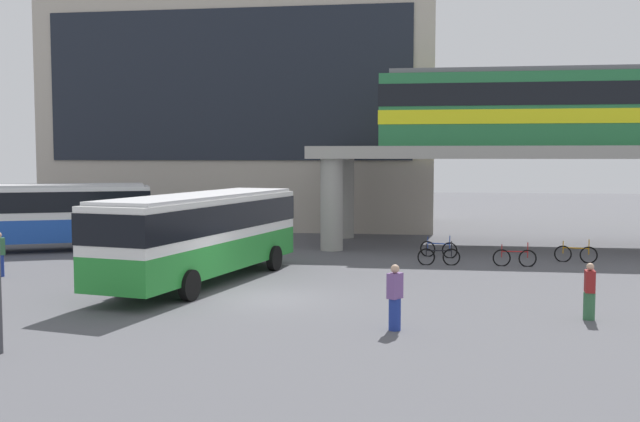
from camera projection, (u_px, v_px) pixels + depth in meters
ground_plane at (312, 256)px, 33.59m from camera, size 120.00×120.00×0.00m
station_building at (247, 104)px, 48.82m from camera, size 24.54×10.29×16.01m
elevated_platform at (621, 160)px, 36.22m from camera, size 30.49×7.15×5.05m
train at (635, 106)px, 35.94m from camera, size 24.90×2.96×3.84m
bus_main at (203, 228)px, 26.47m from camera, size 4.81×11.33×3.22m
bus_secondary at (31, 210)px, 35.19m from camera, size 11.11×6.85×3.22m
bicycle_orange at (576, 254)px, 31.70m from camera, size 1.77×0.41×1.04m
bicycle_red at (515, 258)px, 30.55m from camera, size 1.79×0.06×1.04m
bicycle_black at (439, 257)px, 30.88m from camera, size 1.79×0.20×1.04m
bicycle_blue at (439, 249)px, 33.32m from camera, size 1.69×0.71×1.04m
pedestrian_waiting_near_stop at (589, 293)px, 20.58m from camera, size 0.32×0.42×1.61m
pedestrian_at_kerb at (395, 299)px, 19.32m from camera, size 0.44×0.48×1.75m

